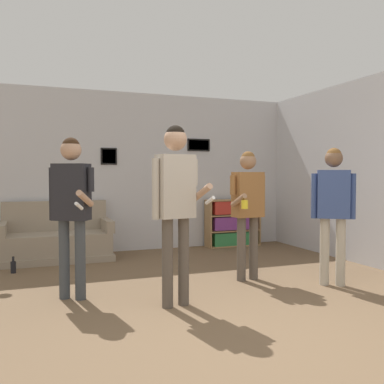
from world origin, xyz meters
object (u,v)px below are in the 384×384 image
person_spectator_near_bookshelf (333,202)px  couch (57,241)px  person_player_foreground_left (71,200)px  person_watcher_holding_cup (248,202)px  bookshelf (233,223)px  person_player_foreground_center (176,194)px  bottle_on_floor (13,267)px

person_spectator_near_bookshelf → couch: bearing=137.3°
person_player_foreground_left → person_spectator_near_bookshelf: person_player_foreground_left is taller
person_watcher_holding_cup → bookshelf: bearing=67.9°
person_player_foreground_center → person_watcher_holding_cup: bearing=30.4°
bookshelf → person_player_foreground_center: size_ratio=0.56×
person_player_foreground_center → couch: bearing=108.9°
bookshelf → person_player_foreground_center: person_player_foreground_center is taller
person_watcher_holding_cup → person_spectator_near_bookshelf: person_spectator_near_bookshelf is taller
person_player_foreground_center → person_spectator_near_bookshelf: person_player_foreground_center is taller
couch → bottle_on_floor: size_ratio=7.42×
person_player_foreground_left → person_watcher_holding_cup: bearing=1.9°
bookshelf → person_player_foreground_center: (-2.12, -3.03, 0.69)m
person_spectator_near_bookshelf → bottle_on_floor: 4.17m
bookshelf → bottle_on_floor: (-3.68, -0.92, -0.34)m
person_player_foreground_left → person_spectator_near_bookshelf: size_ratio=1.04×
couch → person_spectator_near_bookshelf: 4.08m
person_spectator_near_bookshelf → bottle_on_floor: size_ratio=7.33×
person_player_foreground_center → person_player_foreground_left: bearing=146.6°
person_player_foreground_left → person_player_foreground_center: bearing=-33.4°
person_spectator_near_bookshelf → person_watcher_holding_cup: bearing=144.4°
couch → person_player_foreground_left: 2.34m
couch → bottle_on_floor: couch is taller
person_player_foreground_center → bottle_on_floor: size_ratio=8.10×
person_player_foreground_center → person_spectator_near_bookshelf: size_ratio=1.11×
couch → bookshelf: bearing=3.7°
person_watcher_holding_cup → bottle_on_floor: bearing=152.4°
couch → person_player_foreground_left: (0.03, -2.21, 0.75)m
person_spectator_near_bookshelf → person_player_foreground_center: bearing=-177.0°
person_player_foreground_left → couch: bearing=90.8°
bookshelf → person_spectator_near_bookshelf: size_ratio=0.62×
bookshelf → bottle_on_floor: size_ratio=4.55×
couch → person_spectator_near_bookshelf: person_spectator_near_bookshelf is taller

